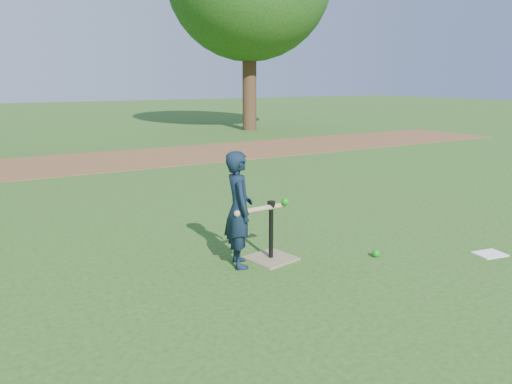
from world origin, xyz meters
TOP-DOWN VIEW (x-y plane):
  - ground at (0.00, 0.00)m, footprint 80.00×80.00m
  - dirt_strip at (0.00, 7.50)m, footprint 24.00×3.00m
  - child at (-0.34, 0.29)m, footprint 0.38×0.48m
  - wiffle_ball_ground at (1.00, -0.24)m, footprint 0.08×0.08m
  - clipboard at (2.08, -0.79)m, footprint 0.33×0.28m
  - batting_tee at (0.02, 0.26)m, footprint 0.51×0.51m
  - swing_action at (-0.08, 0.23)m, footprint 0.63×0.12m

SIDE VIEW (x-z plane):
  - ground at x=0.00m, z-range 0.00..0.00m
  - dirt_strip at x=0.00m, z-range 0.00..0.01m
  - clipboard at x=2.08m, z-range 0.00..0.01m
  - wiffle_ball_ground at x=1.00m, z-range 0.00..0.08m
  - batting_tee at x=0.02m, z-range -0.20..0.42m
  - swing_action at x=-0.08m, z-range 0.51..0.63m
  - child at x=-0.34m, z-range 0.00..1.14m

